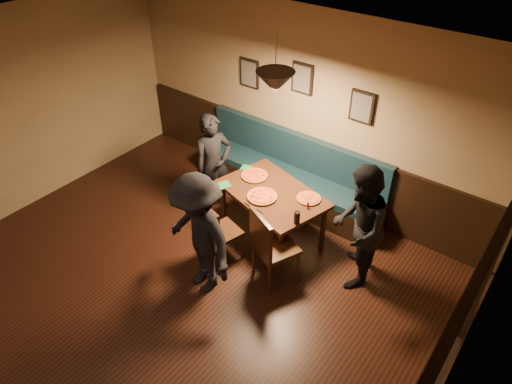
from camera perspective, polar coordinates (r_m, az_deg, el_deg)
floor at (r=5.49m, az=-16.40°, el=-17.06°), size 7.00×7.00×0.00m
ceiling at (r=3.73m, az=-23.78°, el=9.84°), size 7.00×7.00×0.00m
wall_back at (r=6.57m, az=5.68°, el=10.29°), size 6.00×0.00×6.00m
wainscot at (r=6.99m, az=5.11°, el=3.58°), size 5.88×0.06×1.00m
booth_bench at (r=6.80m, az=3.87°, el=2.60°), size 3.00×0.60×1.00m
window_frame at (r=3.47m, az=21.30°, el=-20.93°), size 0.06×2.56×1.86m
window_glass at (r=3.47m, az=20.81°, el=-20.74°), size 0.00×2.40×2.40m
picture_left at (r=6.89m, az=-0.81°, el=14.50°), size 0.32×0.04×0.42m
picture_center at (r=6.36m, az=5.78°, el=13.83°), size 0.32×0.04×0.42m
picture_right at (r=6.05m, az=12.99°, el=10.24°), size 0.32×0.04×0.42m
pendant_lamp at (r=5.20m, az=2.40°, el=13.45°), size 0.44×0.44×0.25m
dining_table at (r=6.19m, az=1.97°, el=-2.77°), size 1.57×1.22×0.74m
chair_near_left at (r=5.83m, az=-4.12°, el=-4.78°), size 0.49×0.49×0.90m
chair_near_right at (r=5.51m, az=2.49°, el=-6.67°), size 0.61×0.61×1.04m
diner_left at (r=6.48m, az=-5.26°, el=3.39°), size 0.55×0.65×1.52m
diner_right at (r=5.44m, az=12.60°, el=-4.33°), size 0.84×0.95×1.61m
diner_front at (r=5.26m, az=-7.11°, el=-5.37°), size 1.14×0.79×1.60m
pizza_a at (r=6.23m, az=-0.19°, el=2.06°), size 0.47×0.47×0.04m
pizza_b at (r=5.85m, az=0.75°, el=-0.54°), size 0.49×0.49×0.04m
pizza_c at (r=5.86m, az=6.55°, el=-0.79°), size 0.34×0.34×0.04m
soda_glass at (r=5.45m, az=5.10°, el=-3.14°), size 0.10×0.10×0.16m
tabasco_bottle at (r=5.69m, az=6.47°, el=-1.62°), size 0.03×0.03×0.11m
napkin_a at (r=6.42m, az=-1.22°, el=3.02°), size 0.17×0.17×0.01m
napkin_b at (r=6.10m, az=-4.00°, el=0.90°), size 0.21×0.21×0.01m
cutlery_set at (r=5.69m, az=-0.40°, el=-2.00°), size 0.17×0.05×0.00m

